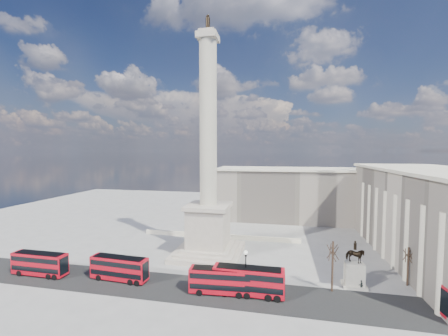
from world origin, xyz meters
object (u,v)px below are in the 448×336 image
pedestrian_standing (361,285)px  pedestrian_crossing (266,277)px  red_bus_b (222,280)px  red_bus_c (249,281)px  victorian_lamp (246,269)px  pedestrian_walking (266,281)px  red_bus_a (120,268)px  nelsons_column (208,194)px  equestrian_statue (354,271)px  red_bus_e (40,263)px

pedestrian_standing → pedestrian_crossing: bearing=-34.2°
red_bus_b → pedestrian_crossing: 8.47m
red_bus_c → victorian_lamp: victorian_lamp is taller
pedestrian_walking → pedestrian_crossing: bearing=99.4°
pedestrian_walking → red_bus_a: bearing=-167.4°
nelsons_column → pedestrian_standing: nelsons_column is taller
red_bus_a → red_bus_b: size_ratio=1.02×
victorian_lamp → red_bus_a: bearing=178.3°
pedestrian_walking → equestrian_statue: bearing=15.6°
red_bus_b → pedestrian_walking: (6.58, 3.96, -1.26)m
red_bus_c → victorian_lamp: bearing=-165.4°
red_bus_b → red_bus_e: size_ratio=1.00×
equestrian_statue → pedestrian_crossing: equestrian_statue is taller
pedestrian_walking → red_bus_e: bearing=-168.5°
red_bus_c → victorian_lamp: 1.89m
equestrian_statue → pedestrian_walking: (-14.12, -2.52, -1.76)m
red_bus_a → red_bus_b: red_bus_a is taller
red_bus_b → victorian_lamp: 4.19m
red_bus_a → equestrian_statue: 39.15m
red_bus_b → pedestrian_crossing: (6.49, 5.28, -1.31)m
red_bus_b → victorian_lamp: bearing=-0.1°
red_bus_e → pedestrian_standing: (54.46, 5.78, -1.33)m
pedestrian_walking → red_bus_b: bearing=-143.4°
red_bus_b → red_bus_e: (-33.00, -0.19, 0.03)m
equestrian_statue → pedestrian_crossing: bearing=-175.2°
nelsons_column → pedestrian_walking: bearing=-42.1°
victorian_lamp → pedestrian_walking: (2.91, 3.73, -3.26)m
red_bus_b → red_bus_c: bearing=1.2°
pedestrian_standing → pedestrian_crossing: (-14.97, -0.30, -0.02)m
red_bus_a → red_bus_b: bearing=0.7°
equestrian_statue → nelsons_column: bearing=161.5°
red_bus_c → equestrian_statue: size_ratio=1.42×
pedestrian_walking → pedestrian_crossing: pedestrian_walking is taller
red_bus_e → victorian_lamp: victorian_lamp is taller
red_bus_c → red_bus_e: (-37.17, -0.56, -0.16)m
victorian_lamp → pedestrian_standing: 18.86m
red_bus_b → red_bus_c: size_ratio=0.93×
victorian_lamp → pedestrian_crossing: bearing=60.8°
red_bus_b → victorian_lamp: (3.67, 0.24, 2.01)m
red_bus_b → pedestrian_standing: 22.20m
red_bus_a → red_bus_e: 14.99m
red_bus_b → red_bus_c: 4.19m
red_bus_a → pedestrian_walking: red_bus_a is taller
red_bus_b → red_bus_e: red_bus_e is taller
red_bus_b → red_bus_e: bearing=176.6°
red_bus_a → pedestrian_standing: bearing=10.3°
pedestrian_standing → nelsons_column: bearing=-55.1°
nelsons_column → pedestrian_crossing: size_ratio=31.22×
nelsons_column → equestrian_statue: size_ratio=6.54×
red_bus_e → equestrian_statue: (53.70, 6.68, 0.47)m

